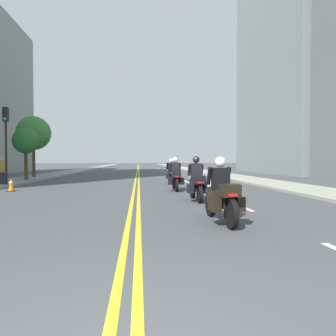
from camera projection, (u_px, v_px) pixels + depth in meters
ground_plane at (138, 170)px, 50.05m from camera, size 264.00×264.00×0.00m
sidewalk_left at (84, 170)px, 49.29m from camera, size 2.92×144.00×0.12m
sidewalk_right at (191, 169)px, 50.81m from camera, size 2.92×144.00×0.12m
centreline_yellow_inner at (137, 170)px, 50.04m from camera, size 0.12×132.00×0.01m
centreline_yellow_outer at (139, 170)px, 50.06m from camera, size 0.12×132.00×0.01m
lane_dashes_white at (173, 175)px, 31.45m from camera, size 0.14×56.40×0.01m
building_right_1 at (301, 44)px, 37.95m from camera, size 9.72×19.01×30.50m
motorcycle_0 at (221, 195)px, 7.61m from camera, size 0.78×2.29×1.59m
motorcycle_1 at (197, 183)px, 11.76m from camera, size 0.76×2.08×1.65m
motorcycle_2 at (175, 177)px, 15.82m from camera, size 0.77×2.13×1.66m
motorcycle_3 at (171, 174)px, 20.41m from camera, size 0.77×2.18×1.60m
traffic_cone_0 at (11, 184)px, 15.40m from camera, size 0.35×0.35×0.68m
traffic_light_near at (6, 132)px, 17.97m from camera, size 0.28×0.38×4.48m
pedestrian_0 at (2, 171)px, 18.47m from camera, size 0.41×0.41×1.68m
street_tree_0 at (26, 141)px, 22.62m from camera, size 1.83×1.83×3.81m
street_tree_1 at (34, 133)px, 26.57m from camera, size 2.80×2.80×5.15m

